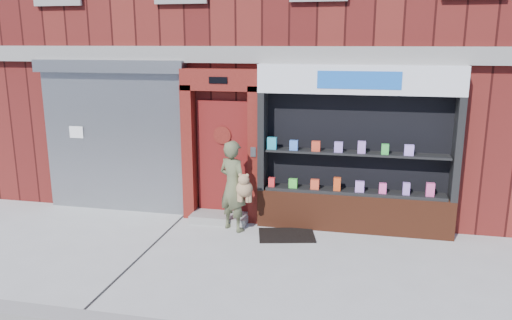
% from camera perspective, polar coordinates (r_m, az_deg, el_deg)
% --- Properties ---
extents(ground, '(80.00, 80.00, 0.00)m').
position_cam_1_polar(ground, '(8.02, -2.33, -11.54)').
color(ground, '#9E9E99').
rests_on(ground, ground).
extents(building, '(12.00, 8.16, 8.00)m').
position_cam_1_polar(building, '(13.18, 4.35, 16.03)').
color(building, '#4C1311').
rests_on(building, ground).
extents(shutter_bay, '(3.10, 0.30, 3.04)m').
position_cam_1_polar(shutter_bay, '(10.33, -15.98, 3.61)').
color(shutter_bay, gray).
rests_on(shutter_bay, ground).
extents(red_door_bay, '(1.52, 0.58, 2.90)m').
position_cam_1_polar(red_door_bay, '(9.47, -3.97, 1.63)').
color(red_door_bay, '#53120E').
rests_on(red_door_bay, ground).
extents(pharmacy_bay, '(3.50, 0.41, 3.00)m').
position_cam_1_polar(pharmacy_bay, '(9.07, 11.28, 0.33)').
color(pharmacy_bay, '#5A2715').
rests_on(pharmacy_bay, ground).
extents(woman, '(0.76, 0.64, 1.67)m').
position_cam_1_polar(woman, '(9.02, -2.52, -2.98)').
color(woman, '#54593A').
rests_on(woman, ground).
extents(doormat, '(1.11, 0.89, 0.02)m').
position_cam_1_polar(doormat, '(9.02, 3.51, -8.57)').
color(doormat, black).
rests_on(doormat, ground).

